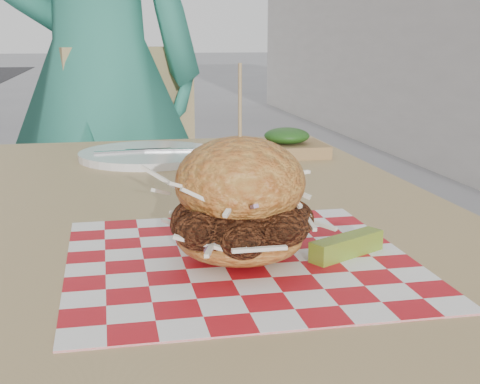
# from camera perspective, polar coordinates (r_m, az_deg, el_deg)

# --- Properties ---
(diner) EXTENTS (0.72, 0.56, 1.75)m
(diner) POSITION_cam_1_polar(r_m,az_deg,el_deg) (2.11, -12.08, 10.03)
(diner) COLOR #2C816C
(diner) RESTS_ON ground
(patio_table) EXTENTS (0.80, 1.20, 0.75)m
(patio_table) POSITION_cam_1_polar(r_m,az_deg,el_deg) (0.98, -6.16, -5.38)
(patio_table) COLOR tan
(patio_table) RESTS_ON ground
(patio_chair) EXTENTS (0.53, 0.54, 0.95)m
(patio_chair) POSITION_cam_1_polar(r_m,az_deg,el_deg) (2.06, -9.83, 0.91)
(patio_chair) COLOR tan
(patio_chair) RESTS_ON ground
(paper_liner) EXTENTS (0.36, 0.36, 0.00)m
(paper_liner) POSITION_cam_1_polar(r_m,az_deg,el_deg) (0.71, 0.00, -5.82)
(paper_liner) COLOR red
(paper_liner) RESTS_ON patio_table
(sandwich) EXTENTS (0.18, 0.18, 0.20)m
(sandwich) POSITION_cam_1_polar(r_m,az_deg,el_deg) (0.69, 0.00, -1.31)
(sandwich) COLOR #C58437
(sandwich) RESTS_ON paper_liner
(pickle_spear) EXTENTS (0.09, 0.06, 0.02)m
(pickle_spear) POSITION_cam_1_polar(r_m,az_deg,el_deg) (0.73, 9.10, -4.56)
(pickle_spear) COLOR olive
(pickle_spear) RESTS_ON paper_liner
(place_setting) EXTENTS (0.27, 0.27, 0.02)m
(place_setting) POSITION_cam_1_polar(r_m,az_deg,el_deg) (1.31, -7.77, 3.17)
(place_setting) COLOR white
(place_setting) RESTS_ON patio_table
(kraft_tray) EXTENTS (0.15, 0.12, 0.06)m
(kraft_tray) POSITION_cam_1_polar(r_m,az_deg,el_deg) (1.33, 4.01, 4.07)
(kraft_tray) COLOR olive
(kraft_tray) RESTS_ON patio_table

